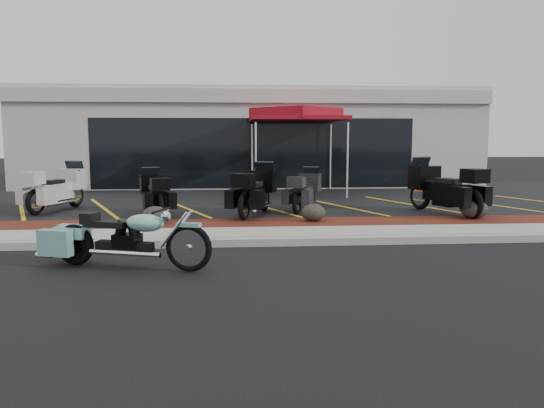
{
  "coord_description": "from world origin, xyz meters",
  "views": [
    {
      "loc": [
        -0.84,
        -9.26,
        2.12
      ],
      "look_at": [
        -0.04,
        1.2,
        0.78
      ],
      "focal_mm": 35.0,
      "sensor_mm": 36.0,
      "label": 1
    }
  ],
  "objects": [
    {
      "name": "ground",
      "position": [
        0.0,
        0.0,
        0.0
      ],
      "size": [
        90.0,
        90.0,
        0.0
      ],
      "primitive_type": "plane",
      "color": "black",
      "rests_on": "ground"
    },
    {
      "name": "boulder_right",
      "position": [
        4.98,
        2.95,
        0.39
      ],
      "size": [
        0.65,
        0.54,
        0.46
      ],
      "primitive_type": "ellipsoid",
      "color": "black",
      "rests_on": "mulch_bed"
    },
    {
      "name": "popup_canopy",
      "position": [
        1.4,
        8.99,
        2.82
      ],
      "size": [
        3.44,
        3.44,
        2.94
      ],
      "rotation": [
        0.0,
        0.0,
        -0.09
      ],
      "color": "silver",
      "rests_on": "upper_lot"
    },
    {
      "name": "sidewalk",
      "position": [
        0.0,
        1.6,
        0.07
      ],
      "size": [
        24.0,
        1.2,
        0.15
      ],
      "primitive_type": "cube",
      "color": "gray",
      "rests_on": "ground"
    },
    {
      "name": "dealership_building",
      "position": [
        0.0,
        14.47,
        2.01
      ],
      "size": [
        18.0,
        8.16,
        4.0
      ],
      "color": "#A29C92",
      "rests_on": "ground"
    },
    {
      "name": "boulder_left",
      "position": [
        -2.57,
        2.7,
        0.36
      ],
      "size": [
        0.57,
        0.48,
        0.4
      ],
      "primitive_type": "ellipsoid",
      "color": "black",
      "rests_on": "mulch_bed"
    },
    {
      "name": "curb",
      "position": [
        0.0,
        0.9,
        0.07
      ],
      "size": [
        24.0,
        0.25,
        0.15
      ],
      "primitive_type": "cube",
      "color": "gray",
      "rests_on": "ground"
    },
    {
      "name": "upper_lot",
      "position": [
        0.0,
        8.2,
        0.07
      ],
      "size": [
        26.0,
        9.6,
        0.15
      ],
      "primitive_type": "cube",
      "color": "black",
      "rests_on": "ground"
    },
    {
      "name": "touring_black_rear",
      "position": [
        4.23,
        4.62,
        0.87
      ],
      "size": [
        1.77,
        2.64,
        1.44
      ],
      "primitive_type": null,
      "rotation": [
        0.0,
        0.0,
        1.94
      ],
      "color": "black",
      "rests_on": "upper_lot"
    },
    {
      "name": "traffic_cone",
      "position": [
        -0.52,
        7.23,
        0.4
      ],
      "size": [
        0.33,
        0.33,
        0.5
      ],
      "primitive_type": "cone",
      "rotation": [
        0.0,
        0.0,
        0.09
      ],
      "color": "#EB4007",
      "rests_on": "upper_lot"
    },
    {
      "name": "touring_white",
      "position": [
        -5.22,
        5.87,
        0.8
      ],
      "size": [
        1.55,
        2.4,
        1.31
      ],
      "primitive_type": null,
      "rotation": [
        0.0,
        0.0,
        1.23
      ],
      "color": "silver",
      "rests_on": "upper_lot"
    },
    {
      "name": "touring_black_front",
      "position": [
        -2.96,
        4.82,
        0.74
      ],
      "size": [
        1.31,
        2.17,
        1.18
      ],
      "primitive_type": null,
      "rotation": [
        0.0,
        0.0,
        1.85
      ],
      "color": "black",
      "rests_on": "upper_lot"
    },
    {
      "name": "touring_grey",
      "position": [
        1.37,
        5.36,
        0.72
      ],
      "size": [
        1.46,
        2.1,
        1.14
      ],
      "primitive_type": null,
      "rotation": [
        0.0,
        0.0,
        1.17
      ],
      "color": "#2A2B2F",
      "rests_on": "upper_lot"
    },
    {
      "name": "mulch_bed",
      "position": [
        0.0,
        2.8,
        0.08
      ],
      "size": [
        24.0,
        1.2,
        0.16
      ],
      "primitive_type": "cube",
      "color": "#3E160E",
      "rests_on": "ground"
    },
    {
      "name": "hero_cruiser",
      "position": [
        -1.52,
        -1.08,
        0.51
      ],
      "size": [
        2.95,
        1.59,
        1.01
      ],
      "primitive_type": null,
      "rotation": [
        0.0,
        0.0,
        -0.32
      ],
      "color": "#7EC4BA",
      "rests_on": "ground"
    },
    {
      "name": "touring_black_mid",
      "position": [
        0.02,
        4.67,
        0.81
      ],
      "size": [
        1.6,
        2.43,
        1.32
      ],
      "primitive_type": null,
      "rotation": [
        0.0,
        0.0,
        1.22
      ],
      "color": "black",
      "rests_on": "upper_lot"
    },
    {
      "name": "boulder_mid",
      "position": [
        1.05,
        2.84,
        0.36
      ],
      "size": [
        0.57,
        0.47,
        0.4
      ],
      "primitive_type": "ellipsoid",
      "color": "black",
      "rests_on": "mulch_bed"
    }
  ]
}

